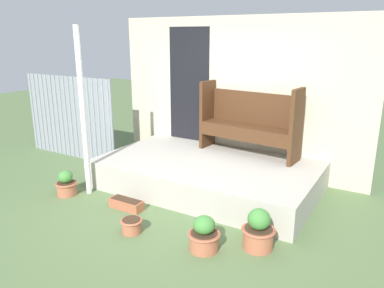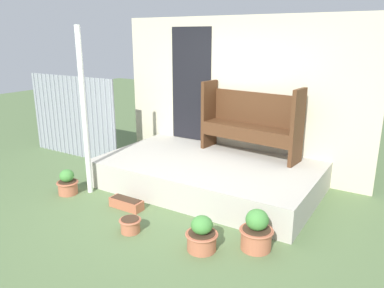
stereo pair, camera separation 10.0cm
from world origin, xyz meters
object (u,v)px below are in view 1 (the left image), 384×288
support_post (83,114)px  flower_pot_right (204,235)px  flower_pot_left (66,184)px  planter_box_rect (126,204)px  flower_pot_middle (132,225)px  flower_pot_far_right (258,231)px  bench (249,119)px

support_post → flower_pot_right: (2.25, -0.49, -1.04)m
flower_pot_left → planter_box_rect: size_ratio=0.78×
flower_pot_middle → flower_pot_far_right: bearing=17.5°
bench → flower_pot_left: 2.99m
bench → flower_pot_middle: (-0.49, -2.40, -0.90)m
bench → flower_pot_middle: 2.61m
planter_box_rect → bench: bearing=63.4°
support_post → flower_pot_left: size_ratio=6.35×
flower_pot_left → planter_box_rect: flower_pot_left is taller
flower_pot_middle → flower_pot_right: 0.94m
support_post → flower_pot_middle: 1.83m
flower_pot_far_right → flower_pot_right: bearing=-146.0°
flower_pot_left → flower_pot_middle: flower_pot_left is taller
flower_pot_right → flower_pot_middle: bearing=-173.0°
bench → planter_box_rect: (-0.97, -1.93, -0.93)m
flower_pot_left → support_post: bearing=44.3°
support_post → planter_box_rect: size_ratio=4.97×
support_post → flower_pot_left: bearing=-135.7°
flower_pot_right → flower_pot_far_right: size_ratio=0.86×
support_post → flower_pot_far_right: bearing=-3.1°
flower_pot_middle → flower_pot_far_right: 1.50m
flower_pot_right → flower_pot_left: bearing=174.0°
support_post → flower_pot_left: 1.09m
support_post → bench: size_ratio=1.45×
flower_pot_middle → flower_pot_left: bearing=166.3°
flower_pot_left → flower_pot_right: 2.49m
support_post → planter_box_rect: (0.84, -0.14, -1.14)m
support_post → bench: bearing=44.8°
flower_pot_right → planter_box_rect: flower_pot_right is taller
bench → planter_box_rect: bench is taller
bench → flower_pot_right: 2.46m
flower_pot_left → flower_pot_far_right: bearing=1.5°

